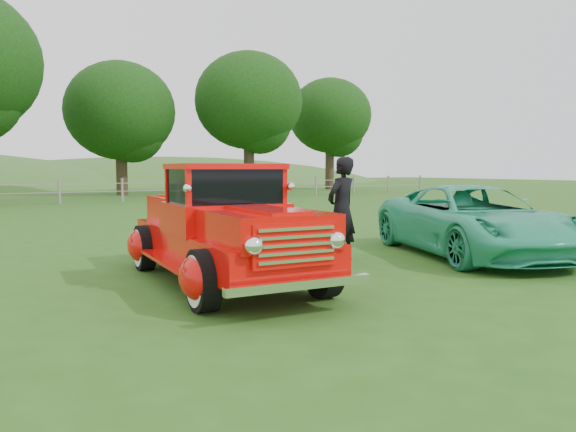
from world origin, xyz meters
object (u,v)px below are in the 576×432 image
teal_sedan (473,221)px  man (342,209)px  tree_mid_east (249,101)px  tree_near_east (120,111)px  tree_far_east (330,116)px  red_pickup (224,230)px

teal_sedan → man: (-2.47, 0.99, 0.27)m
man → tree_mid_east: bearing=-132.1°
tree_mid_east → man: tree_mid_east is taller
teal_sedan → man: 2.67m
tree_near_east → man: (-3.73, -27.22, -4.29)m
tree_near_east → tree_far_east: tree_far_east is taller
tree_mid_east → man: bearing=-114.9°
teal_sedan → man: man is taller
tree_near_east → teal_sedan: size_ratio=1.68×
teal_sedan → man: bearing=178.9°
tree_near_east → teal_sedan: tree_near_east is taller
tree_mid_east → tree_far_east: (9.00, 3.00, -0.31)m
red_pickup → tree_far_east: bearing=56.5°
tree_near_east → man: bearing=-97.8°
tree_mid_east → tree_far_east: bearing=18.4°
tree_near_east → teal_sedan: bearing=-92.6°
tree_far_east → tree_mid_east: bearing=-161.6°
tree_mid_east → man: 28.29m
tree_near_east → man: tree_near_east is taller
tree_mid_east → man: size_ratio=4.90×
tree_far_east → red_pickup: size_ratio=1.73×
tree_near_east → red_pickup: 28.99m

